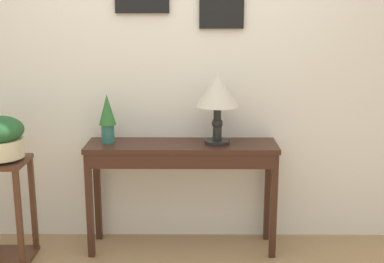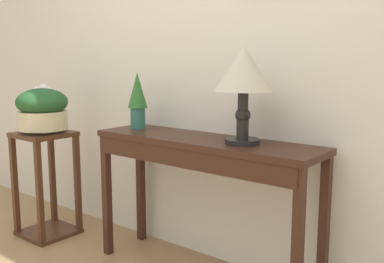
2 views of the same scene
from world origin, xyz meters
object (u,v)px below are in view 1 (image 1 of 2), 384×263
object	(u,v)px
console_table	(182,160)
table_lamp	(218,94)
potted_plant_on_console	(107,116)
pedestal_stand_left	(5,211)

from	to	relation	value
console_table	table_lamp	xyz separation A→B (m)	(0.25, 0.02, 0.47)
console_table	potted_plant_on_console	size ratio (longest dim) A/B	3.88
console_table	table_lamp	bearing A→B (deg)	5.24
console_table	pedestal_stand_left	xyz separation A→B (m)	(-1.22, -0.18, -0.31)
console_table	pedestal_stand_left	distance (m)	1.27
table_lamp	potted_plant_on_console	size ratio (longest dim) A/B	1.42
table_lamp	pedestal_stand_left	size ratio (longest dim) A/B	0.68
table_lamp	potted_plant_on_console	distance (m)	0.79
console_table	potted_plant_on_console	bearing A→B (deg)	175.62
pedestal_stand_left	potted_plant_on_console	bearing A→B (deg)	17.23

